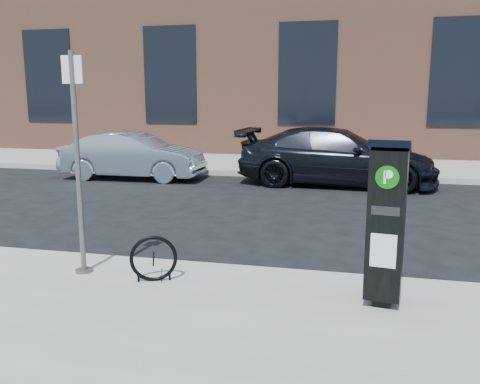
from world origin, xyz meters
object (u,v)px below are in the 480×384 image
(bike_rack, at_px, (154,259))
(car_dark, at_px, (336,157))
(parking_kiosk, at_px, (386,222))
(car_silver, at_px, (133,156))
(sign_pole, at_px, (78,166))

(bike_rack, bearing_deg, car_dark, 55.90)
(parking_kiosk, xyz_separation_m, bike_rack, (-2.57, 0.11, -0.62))
(parking_kiosk, distance_m, car_dark, 8.10)
(car_silver, height_order, car_dark, car_dark)
(bike_rack, height_order, car_dark, car_dark)
(parking_kiosk, bearing_deg, car_dark, 103.61)
(sign_pole, bearing_deg, car_silver, 98.17)
(bike_rack, height_order, car_silver, car_silver)
(parking_kiosk, bearing_deg, bike_rack, -174.68)
(sign_pole, bearing_deg, parking_kiosk, -15.59)
(bike_rack, bearing_deg, sign_pole, 152.56)
(parking_kiosk, height_order, car_dark, parking_kiosk)
(car_silver, bearing_deg, car_dark, -88.45)
(parking_kiosk, bearing_deg, sign_pole, -175.58)
(car_silver, relative_size, car_dark, 0.77)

